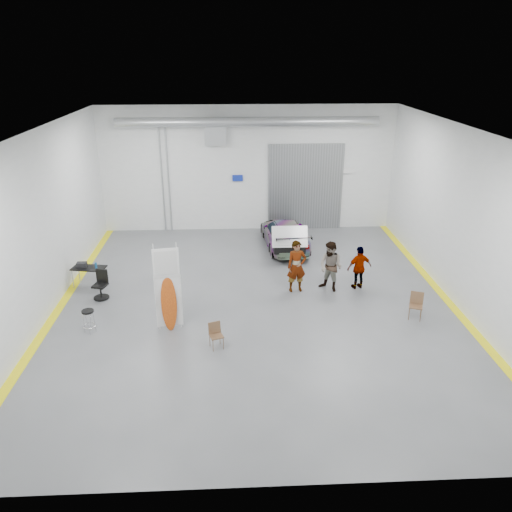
{
  "coord_description": "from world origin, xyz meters",
  "views": [
    {
      "loc": [
        -0.77,
        -15.62,
        8.31
      ],
      "look_at": [
        0.04,
        0.77,
        1.5
      ],
      "focal_mm": 35.0,
      "sensor_mm": 36.0,
      "label": 1
    }
  ],
  "objects_px": {
    "person_c": "(359,268)",
    "work_table": "(87,267)",
    "sedan_car": "(285,234)",
    "person_b": "(331,267)",
    "folding_chair_near": "(217,340)",
    "folding_chair_far": "(415,311)",
    "person_a": "(297,266)",
    "shop_stool": "(89,322)",
    "surfboard_display": "(167,296)",
    "office_chair": "(101,286)"
  },
  "relations": [
    {
      "from": "folding_chair_far",
      "to": "work_table",
      "type": "xyz_separation_m",
      "value": [
        -11.49,
        3.02,
        0.49
      ]
    },
    {
      "from": "person_c",
      "to": "office_chair",
      "type": "distance_m",
      "value": 9.46
    },
    {
      "from": "person_c",
      "to": "person_b",
      "type": "bearing_deg",
      "value": -8.85
    },
    {
      "from": "person_c",
      "to": "sedan_car",
      "type": "bearing_deg",
      "value": -76.83
    },
    {
      "from": "person_c",
      "to": "folding_chair_far",
      "type": "height_order",
      "value": "person_c"
    },
    {
      "from": "sedan_car",
      "to": "surfboard_display",
      "type": "bearing_deg",
      "value": 53.11
    },
    {
      "from": "person_b",
      "to": "office_chair",
      "type": "height_order",
      "value": "person_b"
    },
    {
      "from": "person_a",
      "to": "work_table",
      "type": "bearing_deg",
      "value": 166.02
    },
    {
      "from": "surfboard_display",
      "to": "shop_stool",
      "type": "distance_m",
      "value": 2.61
    },
    {
      "from": "person_a",
      "to": "folding_chair_far",
      "type": "bearing_deg",
      "value": -39.84
    },
    {
      "from": "person_b",
      "to": "surfboard_display",
      "type": "height_order",
      "value": "surfboard_display"
    },
    {
      "from": "sedan_car",
      "to": "folding_chair_far",
      "type": "distance_m",
      "value": 7.68
    },
    {
      "from": "sedan_car",
      "to": "person_c",
      "type": "distance_m",
      "value": 4.95
    },
    {
      "from": "surfboard_display",
      "to": "office_chair",
      "type": "xyz_separation_m",
      "value": [
        -2.69,
        2.32,
        -0.73
      ]
    },
    {
      "from": "sedan_car",
      "to": "shop_stool",
      "type": "xyz_separation_m",
      "value": [
        -6.91,
        -7.12,
        -0.24
      ]
    },
    {
      "from": "folding_chair_near",
      "to": "shop_stool",
      "type": "distance_m",
      "value": 4.17
    },
    {
      "from": "sedan_car",
      "to": "folding_chair_far",
      "type": "bearing_deg",
      "value": 113.9
    },
    {
      "from": "person_c",
      "to": "surfboard_display",
      "type": "distance_m",
      "value": 7.27
    },
    {
      "from": "sedan_car",
      "to": "office_chair",
      "type": "relative_size",
      "value": 4.17
    },
    {
      "from": "folding_chair_far",
      "to": "shop_stool",
      "type": "height_order",
      "value": "folding_chair_far"
    },
    {
      "from": "person_c",
      "to": "folding_chair_near",
      "type": "height_order",
      "value": "person_c"
    },
    {
      "from": "person_a",
      "to": "surfboard_display",
      "type": "xyz_separation_m",
      "value": [
        -4.4,
        -2.55,
        0.21
      ]
    },
    {
      "from": "person_a",
      "to": "folding_chair_near",
      "type": "relative_size",
      "value": 2.48
    },
    {
      "from": "surfboard_display",
      "to": "work_table",
      "type": "bearing_deg",
      "value": 126.71
    },
    {
      "from": "folding_chair_near",
      "to": "folding_chair_far",
      "type": "relative_size",
      "value": 0.89
    },
    {
      "from": "person_a",
      "to": "work_table",
      "type": "distance_m",
      "value": 7.82
    },
    {
      "from": "sedan_car",
      "to": "folding_chair_near",
      "type": "distance_m",
      "value": 8.69
    },
    {
      "from": "person_b",
      "to": "sedan_car",
      "type": "bearing_deg",
      "value": 147.45
    },
    {
      "from": "sedan_car",
      "to": "work_table",
      "type": "xyz_separation_m",
      "value": [
        -7.82,
        -3.72,
        0.14
      ]
    },
    {
      "from": "folding_chair_near",
      "to": "person_b",
      "type": "bearing_deg",
      "value": 22.59
    },
    {
      "from": "office_chair",
      "to": "work_table",
      "type": "bearing_deg",
      "value": 140.36
    },
    {
      "from": "person_a",
      "to": "surfboard_display",
      "type": "bearing_deg",
      "value": -158.27
    },
    {
      "from": "folding_chair_near",
      "to": "sedan_car",
      "type": "bearing_deg",
      "value": 51.17
    },
    {
      "from": "shop_stool",
      "to": "work_table",
      "type": "height_order",
      "value": "work_table"
    },
    {
      "from": "surfboard_display",
      "to": "work_table",
      "type": "distance_m",
      "value": 4.76
    },
    {
      "from": "person_c",
      "to": "work_table",
      "type": "distance_m",
      "value": 10.16
    },
    {
      "from": "office_chair",
      "to": "surfboard_display",
      "type": "bearing_deg",
      "value": -25.77
    },
    {
      "from": "folding_chair_near",
      "to": "work_table",
      "type": "height_order",
      "value": "work_table"
    },
    {
      "from": "person_a",
      "to": "shop_stool",
      "type": "distance_m",
      "value": 7.4
    },
    {
      "from": "folding_chair_near",
      "to": "folding_chair_far",
      "type": "xyz_separation_m",
      "value": [
        6.55,
        1.45,
        0.03
      ]
    },
    {
      "from": "sedan_car",
      "to": "person_b",
      "type": "bearing_deg",
      "value": 100.63
    },
    {
      "from": "person_b",
      "to": "work_table",
      "type": "relative_size",
      "value": 1.43
    },
    {
      "from": "sedan_car",
      "to": "office_chair",
      "type": "xyz_separation_m",
      "value": [
        -7.12,
        -4.71,
        -0.17
      ]
    },
    {
      "from": "person_b",
      "to": "person_c",
      "type": "xyz_separation_m",
      "value": [
        1.1,
        0.12,
        -0.11
      ]
    },
    {
      "from": "folding_chair_far",
      "to": "sedan_car",
      "type": "bearing_deg",
      "value": 139.96
    },
    {
      "from": "shop_stool",
      "to": "sedan_car",
      "type": "bearing_deg",
      "value": 45.84
    },
    {
      "from": "folding_chair_near",
      "to": "person_a",
      "type": "bearing_deg",
      "value": 33.05
    },
    {
      "from": "person_a",
      "to": "folding_chair_far",
      "type": "relative_size",
      "value": 2.19
    },
    {
      "from": "work_table",
      "to": "sedan_car",
      "type": "bearing_deg",
      "value": 25.43
    },
    {
      "from": "surfboard_display",
      "to": "folding_chair_near",
      "type": "distance_m",
      "value": 2.15
    }
  ]
}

